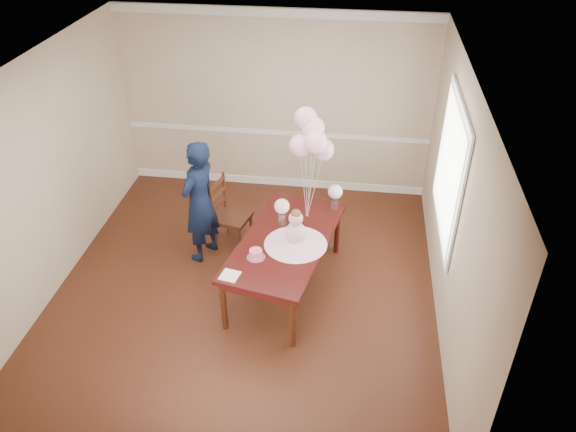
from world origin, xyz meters
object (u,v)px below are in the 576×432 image
(birthday_cake, at_px, (256,254))
(woman, at_px, (200,202))
(dining_chair_seat, at_px, (233,218))
(dining_table_top, at_px, (285,241))

(birthday_cake, height_order, woman, woman)
(dining_chair_seat, bearing_deg, birthday_cake, -50.97)
(dining_table_top, height_order, dining_chair_seat, dining_table_top)
(dining_chair_seat, relative_size, woman, 0.26)
(dining_chair_seat, height_order, woman, woman)
(birthday_cake, xyz_separation_m, woman, (-0.86, 0.87, 0.05))
(dining_chair_seat, bearing_deg, dining_table_top, -29.25)
(woman, bearing_deg, birthday_cake, 66.38)
(dining_table_top, bearing_deg, dining_chair_seat, 148.29)
(dining_chair_seat, distance_m, woman, 0.57)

